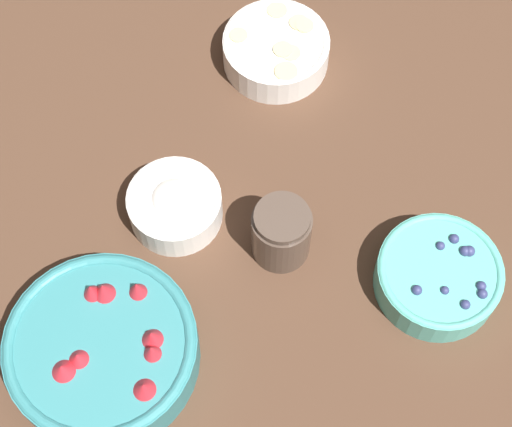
# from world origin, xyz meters

# --- Properties ---
(ground_plane) EXTENTS (4.00, 4.00, 0.00)m
(ground_plane) POSITION_xyz_m (0.00, 0.00, 0.00)
(ground_plane) COLOR #4C3323
(bowl_strawberries) EXTENTS (0.23, 0.23, 0.08)m
(bowl_strawberries) POSITION_xyz_m (0.03, 0.21, 0.04)
(bowl_strawberries) COLOR teal
(bowl_strawberries) RESTS_ON ground_plane
(bowl_blueberries) EXTENTS (0.16, 0.16, 0.06)m
(bowl_blueberries) POSITION_xyz_m (-0.13, -0.18, 0.03)
(bowl_blueberries) COLOR #56B7A8
(bowl_blueberries) RESTS_ON ground_plane
(bowl_bananas) EXTENTS (0.15, 0.15, 0.05)m
(bowl_bananas) POSITION_xyz_m (0.27, -0.22, 0.03)
(bowl_bananas) COLOR white
(bowl_bananas) RESTS_ON ground_plane
(bowl_cream) EXTENTS (0.12, 0.12, 0.06)m
(bowl_cream) POSITION_xyz_m (0.14, 0.04, 0.03)
(bowl_cream) COLOR white
(bowl_cream) RESTS_ON ground_plane
(jar_chocolate) EXTENTS (0.08, 0.08, 0.09)m
(jar_chocolate) POSITION_xyz_m (0.02, -0.05, 0.04)
(jar_chocolate) COLOR #4C3D33
(jar_chocolate) RESTS_ON ground_plane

